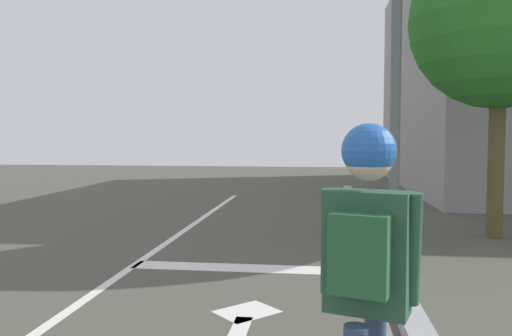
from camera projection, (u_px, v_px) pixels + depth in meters
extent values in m
cube|color=silver|center=(62.00, 315.00, 4.96)|extent=(0.12, 20.00, 0.01)
cube|color=silver|center=(384.00, 330.00, 4.58)|extent=(0.12, 20.00, 0.01)
cube|color=silver|center=(253.00, 268.00, 6.72)|extent=(3.19, 0.40, 0.01)
cube|color=silver|center=(247.00, 311.00, 5.07)|extent=(0.71, 0.71, 0.01)
cube|color=#979898|center=(414.00, 324.00, 4.55)|extent=(0.24, 24.00, 0.14)
cube|color=#285139|center=(367.00, 252.00, 2.40)|extent=(0.42, 0.29, 0.57)
cylinder|color=#285139|center=(328.00, 242.00, 2.51)|extent=(0.07, 0.11, 0.53)
cylinder|color=#285139|center=(413.00, 249.00, 2.34)|extent=(0.07, 0.12, 0.53)
sphere|color=beige|center=(369.00, 157.00, 2.37)|extent=(0.23, 0.23, 0.23)
sphere|color=blue|center=(369.00, 151.00, 2.37)|extent=(0.25, 0.25, 0.25)
cube|color=#245933|center=(360.00, 254.00, 2.27)|extent=(0.29, 0.21, 0.36)
cylinder|color=#59625E|center=(396.00, 86.00, 7.80)|extent=(0.16, 0.16, 4.97)
cylinder|color=brown|center=(496.00, 156.00, 8.67)|extent=(0.27, 0.27, 2.77)
sphere|color=#2A7527|center=(500.00, 19.00, 8.53)|extent=(2.96, 2.96, 2.96)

